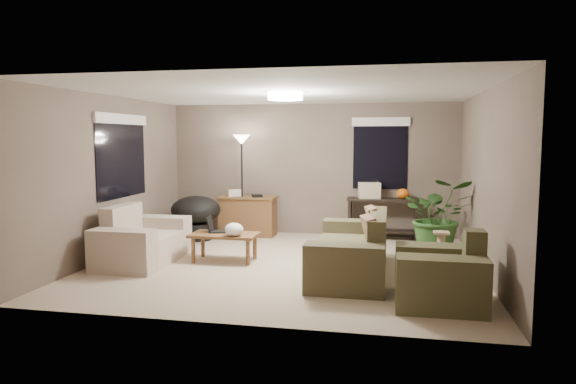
% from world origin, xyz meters
% --- Properties ---
extents(room_shell, '(5.50, 5.50, 5.50)m').
position_xyz_m(room_shell, '(0.00, 0.00, 1.25)').
color(room_shell, tan).
rests_on(room_shell, ground).
extents(main_sofa, '(0.95, 2.20, 0.85)m').
position_xyz_m(main_sofa, '(1.02, -0.36, 0.29)').
color(main_sofa, brown).
rests_on(main_sofa, ground).
extents(throw_pillows, '(0.33, 1.39, 0.47)m').
position_xyz_m(throw_pillows, '(1.27, -0.36, 0.65)').
color(throw_pillows, '#8C7251').
rests_on(throw_pillows, main_sofa).
extents(loveseat, '(0.90, 1.60, 0.85)m').
position_xyz_m(loveseat, '(-2.14, -0.27, 0.30)').
color(loveseat, beige).
rests_on(loveseat, ground).
extents(armchair, '(0.95, 1.00, 0.85)m').
position_xyz_m(armchair, '(2.06, -1.43, 0.30)').
color(armchair, '#48452B').
rests_on(armchair, ground).
extents(coffee_table, '(1.00, 0.55, 0.42)m').
position_xyz_m(coffee_table, '(-0.94, 0.02, 0.36)').
color(coffee_table, brown).
rests_on(coffee_table, ground).
extents(laptop, '(0.39, 0.31, 0.24)m').
position_xyz_m(laptop, '(-1.11, 0.12, 0.48)').
color(laptop, black).
rests_on(laptop, coffee_table).
extents(plastic_bag, '(0.35, 0.34, 0.19)m').
position_xyz_m(plastic_bag, '(-0.74, -0.13, 0.52)').
color(plastic_bag, white).
rests_on(plastic_bag, coffee_table).
extents(desk, '(1.10, 0.50, 0.75)m').
position_xyz_m(desk, '(-1.16, 2.08, 0.38)').
color(desk, brown).
rests_on(desk, ground).
extents(desk_papers, '(0.73, 0.33, 0.12)m').
position_xyz_m(desk_papers, '(-1.31, 2.07, 0.80)').
color(desk_papers, silver).
rests_on(desk_papers, desk).
extents(console_table, '(1.30, 0.40, 0.75)m').
position_xyz_m(console_table, '(1.37, 2.24, 0.44)').
color(console_table, black).
rests_on(console_table, ground).
extents(pumpkin, '(0.29, 0.29, 0.19)m').
position_xyz_m(pumpkin, '(1.72, 2.24, 0.84)').
color(pumpkin, orange).
rests_on(pumpkin, console_table).
extents(cardboard_box, '(0.43, 0.35, 0.29)m').
position_xyz_m(cardboard_box, '(1.12, 2.24, 0.89)').
color(cardboard_box, beige).
rests_on(cardboard_box, console_table).
extents(papasan_chair, '(0.90, 0.90, 0.80)m').
position_xyz_m(papasan_chair, '(-1.98, 1.53, 0.47)').
color(papasan_chair, black).
rests_on(papasan_chair, ground).
extents(floor_lamp, '(0.32, 0.32, 1.91)m').
position_xyz_m(floor_lamp, '(-1.26, 2.05, 1.60)').
color(floor_lamp, black).
rests_on(floor_lamp, ground).
extents(ceiling_fixture, '(0.50, 0.50, 0.10)m').
position_xyz_m(ceiling_fixture, '(0.00, 0.00, 2.44)').
color(ceiling_fixture, white).
rests_on(ceiling_fixture, room_shell).
extents(houseplant, '(1.10, 1.22, 0.95)m').
position_xyz_m(houseplant, '(2.27, 1.22, 0.48)').
color(houseplant, '#2D5923').
rests_on(houseplant, ground).
extents(cat_scratching_post, '(0.32, 0.32, 0.50)m').
position_xyz_m(cat_scratching_post, '(2.23, 0.37, 0.21)').
color(cat_scratching_post, tan).
rests_on(cat_scratching_post, ground).
extents(window_left, '(0.05, 1.56, 1.33)m').
position_xyz_m(window_left, '(-2.73, 0.30, 1.78)').
color(window_left, black).
rests_on(window_left, room_shell).
extents(window_back, '(1.06, 0.05, 1.33)m').
position_xyz_m(window_back, '(1.30, 2.48, 1.79)').
color(window_back, black).
rests_on(window_back, room_shell).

